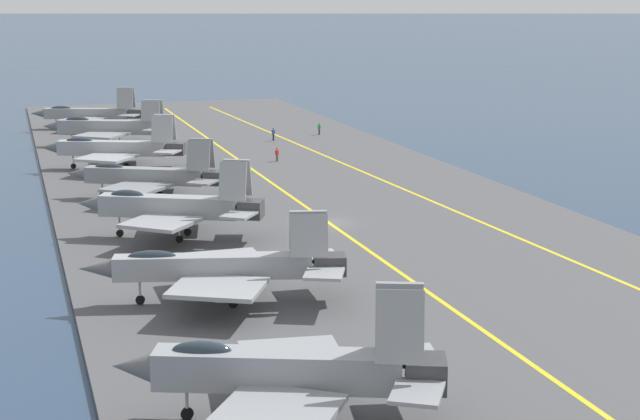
{
  "coord_description": "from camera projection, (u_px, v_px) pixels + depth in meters",
  "views": [
    {
      "loc": [
        -79.94,
        26.35,
        20.2
      ],
      "look_at": [
        -5.56,
        2.58,
        2.9
      ],
      "focal_mm": 55.0,
      "sensor_mm": 36.0,
      "label": 1
    }
  ],
  "objects": [
    {
      "name": "ground_plane",
      "position": [
        329.0,
        227.0,
        86.55
      ],
      "size": [
        2000.0,
        2000.0,
        0.0
      ],
      "primitive_type": "plane",
      "color": "navy"
    },
    {
      "name": "parked_jet_third",
      "position": [
        221.0,
        266.0,
        63.57
      ],
      "size": [
        11.91,
        17.28,
        6.01
      ],
      "color": "#93999E",
      "rests_on": "carrier_deck"
    },
    {
      "name": "crew_green_vest",
      "position": [
        319.0,
        128.0,
        140.19
      ],
      "size": [
        0.44,
        0.46,
        1.72
      ],
      "color": "#383328",
      "rests_on": "carrier_deck"
    },
    {
      "name": "parked_jet_fourth",
      "position": [
        173.0,
        207.0,
        80.24
      ],
      "size": [
        12.57,
        15.58,
        6.7
      ],
      "color": "#93999E",
      "rests_on": "carrier_deck"
    },
    {
      "name": "parked_jet_seventh",
      "position": [
        109.0,
        127.0,
        129.14
      ],
      "size": [
        13.42,
        17.27,
        6.16
      ],
      "color": "gray",
      "rests_on": "carrier_deck"
    },
    {
      "name": "deck_stripe_foul_line",
      "position": [
        460.0,
        213.0,
        90.25
      ],
      "size": [
        184.88,
        9.84,
        0.01
      ],
      "primitive_type": "cube",
      "rotation": [
        0.0,
        0.0,
        0.05
      ],
      "color": "yellow",
      "rests_on": "carrier_deck"
    },
    {
      "name": "parked_jet_fifth",
      "position": [
        149.0,
        176.0,
        95.76
      ],
      "size": [
        12.95,
        15.77,
        6.11
      ],
      "color": "gray",
      "rests_on": "carrier_deck"
    },
    {
      "name": "crew_red_vest",
      "position": [
        277.0,
        154.0,
        117.94
      ],
      "size": [
        0.44,
        0.46,
        1.65
      ],
      "color": "#4C473D",
      "rests_on": "carrier_deck"
    },
    {
      "name": "deck_stripe_centerline",
      "position": [
        329.0,
        223.0,
        86.46
      ],
      "size": [
        185.1,
        0.36,
        0.01
      ],
      "primitive_type": "cube",
      "color": "yellow",
      "rests_on": "carrier_deck"
    },
    {
      "name": "carrier_deck",
      "position": [
        329.0,
        225.0,
        86.5
      ],
      "size": [
        205.67,
        46.36,
        0.4
      ],
      "primitive_type": "cube",
      "color": "#4C4C4F",
      "rests_on": "ground"
    },
    {
      "name": "parked_jet_second",
      "position": [
        285.0,
        370.0,
        45.66
      ],
      "size": [
        12.16,
        15.8,
        6.84
      ],
      "color": "gray",
      "rests_on": "carrier_deck"
    },
    {
      "name": "parked_jet_sixth",
      "position": [
        116.0,
        148.0,
        112.25
      ],
      "size": [
        13.5,
        16.83,
        6.35
      ],
      "color": "#9EA3A8",
      "rests_on": "carrier_deck"
    },
    {
      "name": "parked_jet_eighth",
      "position": [
        90.0,
        113.0,
        145.89
      ],
      "size": [
        11.98,
        16.74,
        6.21
      ],
      "color": "gray",
      "rests_on": "carrier_deck"
    },
    {
      "name": "crew_blue_vest",
      "position": [
        273.0,
        134.0,
        134.41
      ],
      "size": [
        0.38,
        0.45,
        1.78
      ],
      "color": "#232328",
      "rests_on": "carrier_deck"
    }
  ]
}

